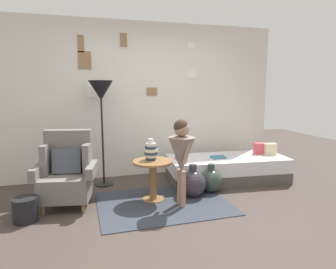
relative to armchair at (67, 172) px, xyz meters
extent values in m
plane|color=#423833|center=(1.25, -0.84, -0.44)|extent=(12.00, 12.00, 0.00)
cube|color=silver|center=(1.25, 1.11, 0.86)|extent=(4.80, 0.10, 2.60)
cube|color=olive|center=(1.40, 1.06, 1.01)|extent=(0.18, 0.02, 0.13)
cube|color=silver|center=(1.40, 1.05, 1.01)|extent=(0.14, 0.01, 0.10)
cube|color=white|center=(2.11, 1.06, 1.80)|extent=(0.13, 0.02, 0.11)
cube|color=silver|center=(2.11, 1.05, 1.80)|extent=(0.10, 0.01, 0.08)
cube|color=white|center=(2.12, 1.06, 1.30)|extent=(0.16, 0.02, 0.15)
cube|color=#B7B7B4|center=(2.12, 1.05, 1.30)|extent=(0.13, 0.01, 0.11)
cube|color=olive|center=(0.31, 1.06, 1.51)|extent=(0.20, 0.02, 0.27)
cube|color=silver|center=(0.31, 1.05, 1.51)|extent=(0.16, 0.01, 0.21)
cube|color=olive|center=(0.26, 1.06, 1.76)|extent=(0.09, 0.02, 0.26)
cube|color=gray|center=(0.26, 1.05, 1.76)|extent=(0.07, 0.01, 0.21)
cube|color=olive|center=(0.93, 1.06, 1.84)|extent=(0.11, 0.02, 0.22)
cube|color=gray|center=(0.93, 1.05, 1.84)|extent=(0.09, 0.01, 0.17)
cube|color=white|center=(0.39, 1.06, 1.02)|extent=(0.15, 0.02, 0.20)
cube|color=#A2A29E|center=(0.39, 1.05, 1.02)|extent=(0.12, 0.01, 0.16)
cube|color=#333842|center=(1.20, -0.33, -0.43)|extent=(1.70, 1.31, 0.01)
cylinder|color=olive|center=(-0.29, -0.24, -0.38)|extent=(0.04, 0.04, 0.12)
cylinder|color=olive|center=(0.18, -0.33, -0.38)|extent=(0.04, 0.04, 0.12)
cylinder|color=olive|center=(-0.21, 0.20, -0.38)|extent=(0.04, 0.04, 0.12)
cylinder|color=olive|center=(0.26, 0.11, -0.38)|extent=(0.04, 0.04, 0.12)
cube|color=slate|center=(-0.01, -0.07, -0.17)|extent=(0.70, 0.66, 0.30)
cube|color=slate|center=(0.03, 0.16, 0.26)|extent=(0.62, 0.25, 0.55)
cube|color=slate|center=(-0.25, 0.08, 0.17)|extent=(0.14, 0.32, 0.39)
cube|color=slate|center=(0.26, -0.02, 0.17)|extent=(0.14, 0.32, 0.39)
cube|color=slate|center=(-0.34, -0.03, 0.05)|extent=(0.18, 0.51, 0.14)
cube|color=slate|center=(0.31, -0.15, 0.05)|extent=(0.18, 0.51, 0.14)
cube|color=#474C56|center=(0.01, 0.03, 0.14)|extent=(0.38, 0.23, 0.33)
cube|color=#4C4742|center=(2.47, 0.31, -0.35)|extent=(1.97, 0.98, 0.18)
cube|color=silver|center=(2.47, 0.31, -0.15)|extent=(1.97, 0.98, 0.22)
cube|color=beige|center=(3.24, 0.26, 0.06)|extent=(0.22, 0.15, 0.19)
cube|color=#D64C56|center=(3.10, 0.35, 0.05)|extent=(0.19, 0.13, 0.19)
cylinder|color=olive|center=(1.10, -0.18, -0.43)|extent=(0.30, 0.30, 0.02)
cylinder|color=olive|center=(1.10, -0.18, -0.17)|extent=(0.10, 0.10, 0.50)
cylinder|color=olive|center=(1.10, -0.18, 0.10)|extent=(0.54, 0.54, 0.03)
cylinder|color=#2D384C|center=(1.09, -0.12, 0.13)|extent=(0.14, 0.14, 0.04)
cylinder|color=silver|center=(1.09, -0.12, 0.17)|extent=(0.16, 0.16, 0.04)
cylinder|color=#2D384C|center=(1.09, -0.12, 0.21)|extent=(0.18, 0.18, 0.04)
cylinder|color=silver|center=(1.09, -0.12, 0.25)|extent=(0.18, 0.18, 0.04)
cylinder|color=#2D384C|center=(1.09, -0.12, 0.29)|extent=(0.16, 0.16, 0.04)
cylinder|color=silver|center=(1.09, -0.12, 0.32)|extent=(0.14, 0.14, 0.04)
cylinder|color=silver|center=(1.09, -0.12, 0.37)|extent=(0.07, 0.07, 0.06)
cylinder|color=black|center=(0.51, 0.67, -0.43)|extent=(0.28, 0.28, 0.02)
cylinder|color=black|center=(0.51, 0.67, 0.35)|extent=(0.03, 0.03, 1.53)
cone|color=black|center=(0.51, 0.67, 1.04)|extent=(0.37, 0.37, 0.30)
cylinder|color=#A37A60|center=(1.41, -0.53, -0.20)|extent=(0.07, 0.07, 0.48)
cylinder|color=#A37A60|center=(1.40, -0.43, -0.20)|extent=(0.07, 0.07, 0.48)
cone|color=gray|center=(1.40, -0.48, 0.24)|extent=(0.34, 0.34, 0.46)
cylinder|color=gray|center=(1.40, -0.48, 0.39)|extent=(0.17, 0.17, 0.17)
cylinder|color=#A37A60|center=(1.43, -0.59, 0.30)|extent=(0.13, 0.06, 0.31)
cylinder|color=#A37A60|center=(1.41, -0.36, 0.30)|extent=(0.13, 0.06, 0.31)
sphere|color=#A37A60|center=(1.40, -0.48, 0.58)|extent=(0.19, 0.19, 0.19)
sphere|color=#38281E|center=(1.39, -0.48, 0.60)|extent=(0.19, 0.19, 0.19)
cube|color=teal|center=(2.29, 0.27, -0.02)|extent=(0.23, 0.17, 0.03)
sphere|color=#332D38|center=(1.67, -0.20, -0.25)|extent=(0.38, 0.38, 0.38)
cylinder|color=#332D38|center=(1.67, -0.20, -0.02)|extent=(0.11, 0.11, 0.09)
sphere|color=#2D3D33|center=(1.99, -0.11, -0.27)|extent=(0.34, 0.34, 0.34)
cylinder|color=#2D3D33|center=(1.99, -0.11, -0.06)|extent=(0.09, 0.09, 0.09)
cylinder|color=black|center=(-0.46, -0.38, -0.30)|extent=(0.28, 0.28, 0.28)
camera|label=1|loc=(0.18, -3.95, 1.10)|focal=31.90mm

